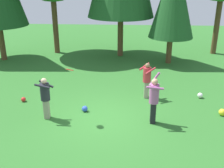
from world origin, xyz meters
TOP-DOWN VIEW (x-y plane):
  - ground_plane at (0.00, 0.00)m, footprint 40.00×40.00m
  - person_thrower at (1.81, -0.21)m, footprint 0.59×0.49m
  - person_catcher at (-2.08, -0.08)m, footprint 0.58×0.52m
  - person_bystander at (1.71, 1.98)m, footprint 0.71×0.70m
  - frisbee at (-1.12, -0.15)m, footprint 0.35×0.34m
  - ball_white at (4.04, 2.05)m, footprint 0.23×0.23m
  - ball_yellow at (4.50, 0.49)m, footprint 0.27×0.27m
  - ball_blue at (-0.76, 0.52)m, footprint 0.23×0.23m
  - ball_red at (-3.47, 1.26)m, footprint 0.20×0.20m

SIDE VIEW (x-z plane):
  - ground_plane at x=0.00m, z-range 0.00..0.00m
  - ball_red at x=-3.47m, z-range 0.00..0.20m
  - ball_blue at x=-0.76m, z-range 0.00..0.23m
  - ball_white at x=4.04m, z-range 0.00..0.23m
  - ball_yellow at x=4.50m, z-range 0.00..0.27m
  - person_bystander at x=1.71m, z-range 0.14..1.70m
  - person_catcher at x=-2.08m, z-range 0.14..1.73m
  - person_thrower at x=1.81m, z-range 0.08..1.96m
  - frisbee at x=-1.12m, z-range 1.88..2.01m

